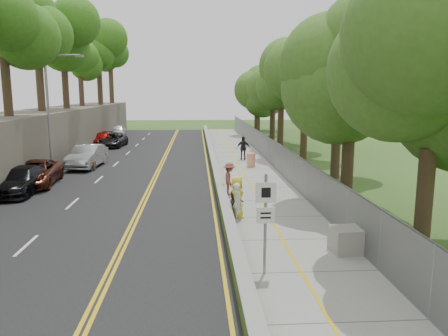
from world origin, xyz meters
TOP-DOWN VIEW (x-y plane):
  - ground at (0.00, 0.00)m, footprint 140.00×140.00m
  - road at (-5.40, 15.00)m, footprint 11.20×66.00m
  - sidewalk at (2.55, 15.00)m, footprint 4.20×66.00m
  - jersey_barrier at (0.25, 15.00)m, footprint 0.42×66.00m
  - rock_embankment at (-13.50, 15.00)m, footprint 5.00×66.00m
  - chainlink_fence at (4.65, 15.00)m, footprint 0.04×66.00m
  - trees_embankment at (-13.00, 15.00)m, footprint 6.40×66.00m
  - trees_fenceside at (7.00, 15.00)m, footprint 7.00×66.00m
  - streetlight at (-10.46, 14.00)m, footprint 2.52×0.22m
  - signpost at (1.05, -3.02)m, footprint 0.62×0.09m
  - construction_barrel at (3.00, 16.00)m, footprint 0.62×0.62m
  - concrete_block at (4.30, -1.37)m, footprint 1.36×1.06m
  - car_2 at (-10.60, 10.49)m, footprint 2.88×5.48m
  - car_3 at (-10.60, 8.48)m, footprint 2.01×4.91m
  - car_4 at (-9.00, 16.78)m, footprint 1.79×4.34m
  - car_5 at (-9.00, 16.62)m, footprint 2.17×5.13m
  - car_6 at (-9.39, 28.68)m, footprint 2.56×4.92m
  - car_7 at (-10.60, 29.26)m, footprint 1.95×4.67m
  - car_8 at (-10.60, 38.26)m, footprint 2.20×4.65m
  - painter_0 at (0.75, 3.01)m, footprint 0.74×1.00m
  - painter_1 at (0.75, 2.61)m, footprint 0.51×0.67m
  - painter_2 at (0.75, 3.09)m, footprint 0.61×0.77m
  - painter_3 at (0.75, 7.34)m, footprint 0.67×1.14m
  - person_far at (2.80, 19.41)m, footprint 1.13×0.50m

SIDE VIEW (x-z plane):
  - ground at x=0.00m, z-range 0.00..0.00m
  - road at x=-5.40m, z-range 0.00..0.04m
  - sidewalk at x=2.55m, z-range 0.00..0.05m
  - jersey_barrier at x=0.25m, z-range 0.00..0.60m
  - concrete_block at x=4.30m, z-range 0.05..0.91m
  - construction_barrel at x=3.00m, z-range 0.05..1.07m
  - car_6 at x=-9.39m, z-range 0.04..1.37m
  - car_7 at x=-10.60m, z-range 0.04..1.39m
  - car_3 at x=-10.60m, z-range 0.04..1.46m
  - car_2 at x=-10.60m, z-range 0.04..1.51m
  - car_4 at x=-9.00m, z-range 0.04..1.51m
  - car_8 at x=-10.60m, z-range 0.04..1.58m
  - painter_2 at x=0.75m, z-range 0.05..1.62m
  - car_5 at x=-9.00m, z-range 0.04..1.69m
  - painter_1 at x=0.75m, z-range 0.05..1.69m
  - painter_3 at x=0.75m, z-range 0.05..1.80m
  - painter_0 at x=0.75m, z-range 0.05..1.90m
  - chainlink_fence at x=4.65m, z-range 0.00..2.00m
  - person_far at x=2.80m, z-range 0.05..1.95m
  - signpost at x=1.05m, z-range 0.41..3.51m
  - rock_embankment at x=-13.50m, z-range 0.00..4.00m
  - streetlight at x=-10.46m, z-range 0.64..8.64m
  - trees_fenceside at x=7.00m, z-range 0.00..14.00m
  - trees_embankment at x=-13.00m, z-range 4.00..17.00m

